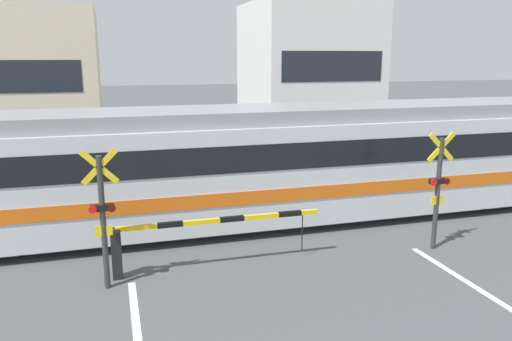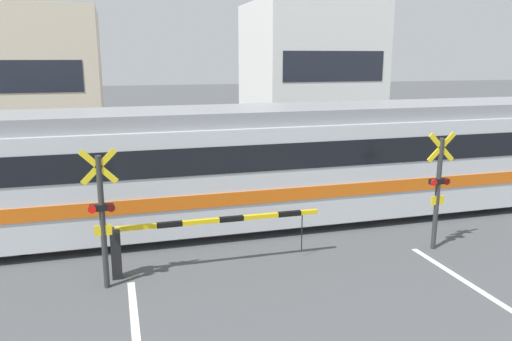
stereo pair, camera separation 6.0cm
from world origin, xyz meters
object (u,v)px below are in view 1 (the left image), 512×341
commuter_train (274,161)px  crossing_signal_right (438,186)px  crossing_barrier_near (178,234)px  crossing_barrier_far (287,165)px  crossing_signal_left (103,214)px  pedestrian (183,149)px

commuter_train → crossing_signal_right: 4.16m
crossing_barrier_near → commuter_train: bearing=41.2°
crossing_barrier_far → crossing_signal_right: crossing_signal_right is taller
commuter_train → crossing_signal_left: bearing=-146.0°
commuter_train → crossing_signal_left: commuter_train is taller
crossing_barrier_far → pedestrian: bearing=137.4°
crossing_barrier_near → crossing_signal_right: 5.92m
crossing_barrier_far → pedestrian: size_ratio=2.51×
crossing_barrier_near → crossing_barrier_far: size_ratio=1.00×
crossing_barrier_far → pedestrian: (-3.10, 2.85, 0.21)m
commuter_train → pedestrian: size_ratio=11.39×
crossing_barrier_near → crossing_barrier_far: 7.26m
crossing_barrier_near → crossing_signal_right: bearing=-3.7°
commuter_train → crossing_signal_right: size_ratio=7.32×
crossing_signal_left → pedestrian: bearing=72.9°
crossing_barrier_far → pedestrian: pedestrian is taller
crossing_barrier_near → crossing_barrier_far: (4.42, 5.75, 0.00)m
commuter_train → pedestrian: 6.28m
crossing_barrier_near → crossing_signal_right: (5.86, -0.38, 0.70)m
crossing_signal_left → pedestrian: (2.76, 8.98, -0.48)m
commuter_train → crossing_barrier_near: size_ratio=4.54×
crossing_signal_left → pedestrian: size_ratio=1.56×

